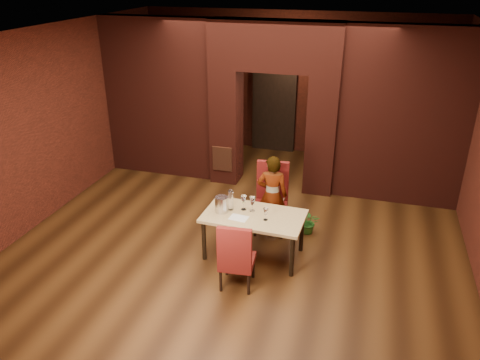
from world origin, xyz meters
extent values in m
plane|color=#462811|center=(0.00, 0.00, 0.00)|extent=(8.00, 8.00, 0.00)
cube|color=silver|center=(0.00, 0.00, 3.20)|extent=(7.00, 8.00, 0.04)
cube|color=maroon|center=(0.00, 4.00, 1.60)|extent=(7.00, 0.04, 3.20)
cube|color=maroon|center=(0.00, -4.00, 1.60)|extent=(7.00, 0.04, 3.20)
cube|color=maroon|center=(-3.50, 0.00, 1.60)|extent=(0.04, 8.00, 3.20)
cube|color=maroon|center=(-0.95, 2.00, 1.15)|extent=(0.55, 0.55, 2.30)
cube|color=maroon|center=(0.95, 2.00, 1.15)|extent=(0.55, 0.55, 2.30)
cube|color=maroon|center=(0.00, 2.00, 2.75)|extent=(2.45, 0.55, 0.90)
cube|color=maroon|center=(-2.36, 2.00, 1.60)|extent=(2.28, 0.35, 3.20)
cube|color=maroon|center=(2.36, 2.00, 1.60)|extent=(2.28, 0.35, 3.20)
cube|color=brown|center=(-0.95, 1.71, 0.55)|extent=(0.40, 0.03, 0.50)
cube|color=black|center=(-0.40, 3.94, 1.05)|extent=(0.90, 0.08, 2.10)
cube|color=black|center=(-0.40, 3.90, 1.05)|extent=(1.02, 0.04, 2.22)
cube|color=tan|center=(0.31, -0.60, 0.35)|extent=(1.52, 0.89, 0.70)
cube|color=maroon|center=(0.39, 0.19, 0.58)|extent=(0.58, 0.58, 1.16)
cube|color=maroon|center=(0.28, -1.37, 0.51)|extent=(0.50, 0.50, 1.01)
imported|color=silver|center=(0.42, 0.14, 0.68)|extent=(0.53, 0.38, 1.37)
cube|color=white|center=(0.12, -0.76, 0.70)|extent=(0.29, 0.22, 0.00)
cylinder|color=#BBBBC3|center=(-0.18, -0.64, 0.82)|extent=(0.20, 0.20, 0.24)
cylinder|color=white|center=(-0.07, -0.54, 0.87)|extent=(0.08, 0.08, 0.34)
imported|color=#2B7026|center=(1.02, 0.29, 0.20)|extent=(0.37, 0.33, 0.40)
camera|label=1|loc=(1.82, -6.50, 4.08)|focal=35.00mm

